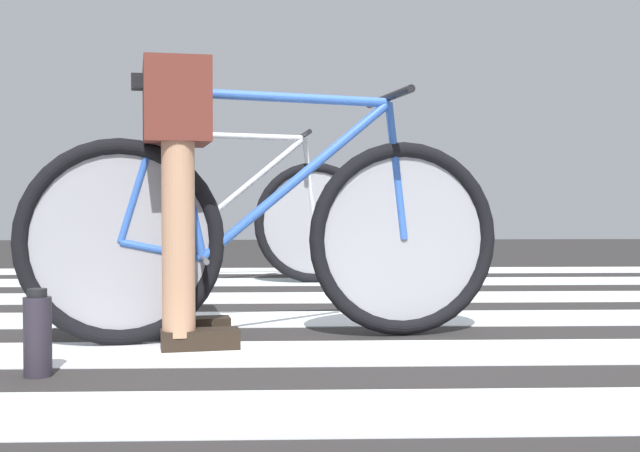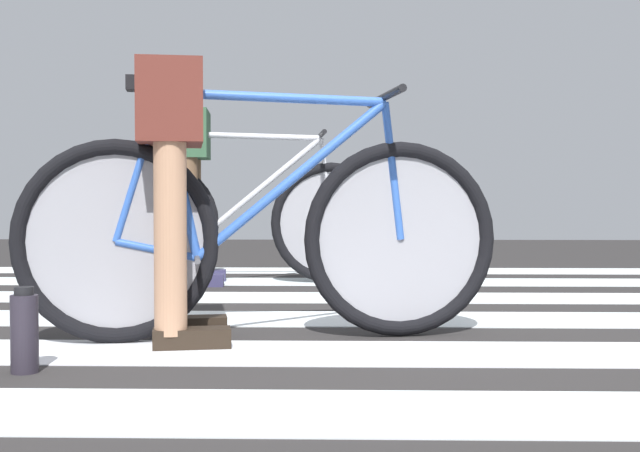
{
  "view_description": "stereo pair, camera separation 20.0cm",
  "coord_description": "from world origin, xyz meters",
  "views": [
    {
      "loc": [
        -0.1,
        -2.97,
        0.54
      ],
      "look_at": [
        0.02,
        0.37,
        0.42
      ],
      "focal_mm": 47.34,
      "sensor_mm": 36.0,
      "label": 1
    },
    {
      "loc": [
        0.1,
        -2.97,
        0.54
      ],
      "look_at": [
        0.02,
        0.37,
        0.42
      ],
      "focal_mm": 47.34,
      "sensor_mm": 36.0,
      "label": 2
    }
  ],
  "objects": [
    {
      "name": "ground",
      "position": [
        0.0,
        0.0,
        0.01
      ],
      "size": [
        18.0,
        14.0,
        0.02
      ],
      "color": "#292726"
    },
    {
      "name": "water_bottle",
      "position": [
        -0.83,
        -0.54,
        0.14
      ],
      "size": [
        0.08,
        0.08,
        0.25
      ],
      "color": "#28232D",
      "rests_on": "ground"
    },
    {
      "name": "cyclist_2_of_2",
      "position": [
        -0.78,
        1.94,
        0.68
      ],
      "size": [
        0.35,
        0.43,
        1.02
      ],
      "rotation": [
        0.0,
        0.0,
        0.09
      ],
      "color": "brown",
      "rests_on": "ground"
    },
    {
      "name": "bicycle_1_of_2",
      "position": [
        -0.19,
        0.03,
        0.41
      ],
      "size": [
        1.72,
        0.55,
        0.93
      ],
      "rotation": [
        0.0,
        0.0,
        0.18
      ],
      "color": "black",
      "rests_on": "ground"
    },
    {
      "name": "bicycle_2_of_2",
      "position": [
        -0.47,
        1.97,
        0.41
      ],
      "size": [
        1.73,
        0.52,
        0.93
      ],
      "rotation": [
        0.0,
        0.0,
        0.09
      ],
      "color": "black",
      "rests_on": "ground"
    },
    {
      "name": "crosswalk_markings",
      "position": [
        -0.06,
        -0.22,
        0.02
      ],
      "size": [
        5.4,
        6.51,
        0.0
      ],
      "color": "silver",
      "rests_on": "ground"
    },
    {
      "name": "cyclist_1_of_2",
      "position": [
        -0.49,
        -0.02,
        0.65
      ],
      "size": [
        0.38,
        0.44,
        0.98
      ],
      "rotation": [
        0.0,
        0.0,
        0.18
      ],
      "color": "#A87A5B",
      "rests_on": "ground"
    }
  ]
}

